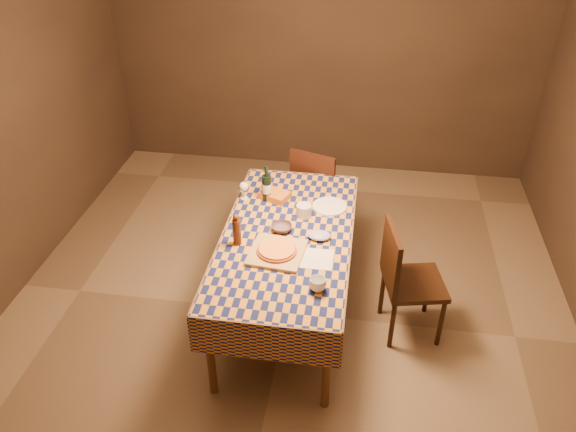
{
  "coord_description": "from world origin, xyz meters",
  "views": [
    {
      "loc": [
        0.5,
        -3.25,
        3.15
      ],
      "look_at": [
        0.0,
        0.05,
        0.9
      ],
      "focal_mm": 35.0,
      "sensor_mm": 36.0,
      "label": 1
    }
  ],
  "objects": [
    {
      "name": "room",
      "position": [
        0.0,
        0.0,
        1.35
      ],
      "size": [
        5.0,
        5.1,
        2.7
      ],
      "color": "brown",
      "rests_on": "ground"
    },
    {
      "name": "dining_table",
      "position": [
        0.0,
        0.0,
        0.69
      ],
      "size": [
        0.94,
        1.84,
        0.77
      ],
      "color": "brown",
      "rests_on": "ground"
    },
    {
      "name": "cutting_board",
      "position": [
        -0.04,
        -0.23,
        0.78
      ],
      "size": [
        0.4,
        0.4,
        0.02
      ],
      "primitive_type": "cube",
      "rotation": [
        0.0,
        0.0,
        -0.09
      ],
      "color": "tan",
      "rests_on": "dining_table"
    },
    {
      "name": "pizza",
      "position": [
        -0.04,
        -0.23,
        0.81
      ],
      "size": [
        0.35,
        0.35,
        0.03
      ],
      "color": "#A0421A",
      "rests_on": "cutting_board"
    },
    {
      "name": "pepper_mill",
      "position": [
        -0.33,
        -0.16,
        0.88
      ],
      "size": [
        0.07,
        0.07,
        0.25
      ],
      "color": "#492011",
      "rests_on": "dining_table"
    },
    {
      "name": "bowl",
      "position": [
        -0.05,
        0.05,
        0.79
      ],
      "size": [
        0.17,
        0.17,
        0.05
      ],
      "primitive_type": "imported",
      "rotation": [
        0.0,
        0.0,
        0.16
      ],
      "color": "#574049",
      "rests_on": "dining_table"
    },
    {
      "name": "wine_glass",
      "position": [
        -0.41,
        0.44,
        0.87
      ],
      "size": [
        0.08,
        0.08,
        0.15
      ],
      "color": "silver",
      "rests_on": "dining_table"
    },
    {
      "name": "wine_bottle",
      "position": [
        -0.23,
        0.45,
        0.88
      ],
      "size": [
        0.09,
        0.09,
        0.3
      ],
      "color": "black",
      "rests_on": "dining_table"
    },
    {
      "name": "deli_tub",
      "position": [
        0.09,
        0.26,
        0.82
      ],
      "size": [
        0.14,
        0.14,
        0.1
      ],
      "primitive_type": "cylinder",
      "rotation": [
        0.0,
        0.0,
        0.32
      ],
      "color": "silver",
      "rests_on": "dining_table"
    },
    {
      "name": "takeout_container",
      "position": [
        -0.17,
        0.48,
        0.8
      ],
      "size": [
        0.27,
        0.23,
        0.06
      ],
      "primitive_type": "cube",
      "rotation": [
        0.0,
        0.0,
        -0.4
      ],
      "color": "#BB6318",
      "rests_on": "dining_table"
    },
    {
      "name": "white_plate",
      "position": [
        0.27,
        0.41,
        0.78
      ],
      "size": [
        0.28,
        0.28,
        0.02
      ],
      "primitive_type": "cylinder",
      "rotation": [
        0.0,
        0.0,
        -0.07
      ],
      "color": "white",
      "rests_on": "dining_table"
    },
    {
      "name": "tumbler",
      "position": [
        0.28,
        -0.56,
        0.81
      ],
      "size": [
        0.13,
        0.13,
        0.09
      ],
      "primitive_type": "imported",
      "rotation": [
        0.0,
        0.0,
        -0.18
      ],
      "color": "white",
      "rests_on": "dining_table"
    },
    {
      "name": "flour_patch",
      "position": [
        0.21,
        -0.25,
        0.77
      ],
      "size": [
        0.3,
        0.23,
        0.0
      ],
      "primitive_type": "cube",
      "rotation": [
        0.0,
        0.0,
        -0.0
      ],
      "color": "silver",
      "rests_on": "dining_table"
    },
    {
      "name": "flour_bag",
      "position": [
        0.23,
        -0.01,
        0.79
      ],
      "size": [
        0.17,
        0.14,
        0.05
      ],
      "primitive_type": "ellipsoid",
      "rotation": [
        0.0,
        0.0,
        -0.07
      ],
      "color": "#9AA2C5",
      "rests_on": "dining_table"
    },
    {
      "name": "chair_far",
      "position": [
        0.11,
        1.08,
        0.52
      ],
      "size": [
        0.53,
        0.54,
        0.93
      ],
      "color": "black",
      "rests_on": "ground"
    },
    {
      "name": "chair_right",
      "position": [
        0.86,
        -0.04,
        0.52
      ],
      "size": [
        0.51,
        0.5,
        0.93
      ],
      "color": "black",
      "rests_on": "ground"
    }
  ]
}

